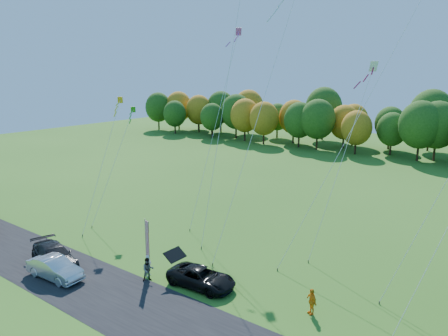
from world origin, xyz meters
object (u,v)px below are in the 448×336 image
Objects in this scene: black_suv at (201,277)px; feather_flag at (147,241)px; person_east at (311,301)px; silver_sedan at (55,268)px.

black_suv is 4.77m from feather_flag.
feather_flag is at bearing -137.53° from person_east.
black_suv is 2.97× the size of person_east.
black_suv is 1.17× the size of feather_flag.
feather_flag reaches higher than person_east.
black_suv is at bearing -64.27° from silver_sedan.
silver_sedan is 17.83m from person_east.
black_suv is 7.61m from person_east.
person_east is 0.39× the size of feather_flag.
feather_flag is (-4.30, -0.87, 1.86)m from black_suv.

